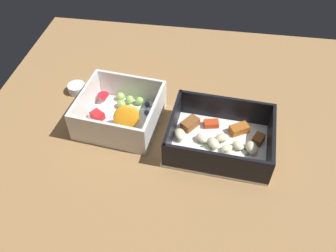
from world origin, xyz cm
name	(u,v)px	position (x,y,z in cm)	size (l,w,h in cm)	color
table_surface	(173,138)	(0.00, 0.00, 1.00)	(80.00, 80.00, 2.00)	#9E7547
pasta_container	(219,139)	(8.87, -1.54, 3.87)	(20.18, 16.16, 6.03)	white
fruit_bowl	(120,113)	(-10.94, 2.05, 4.20)	(16.63, 16.07, 6.49)	white
paper_cup_liner	(77,88)	(-22.75, 9.46, 2.95)	(3.78, 3.78, 1.89)	white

